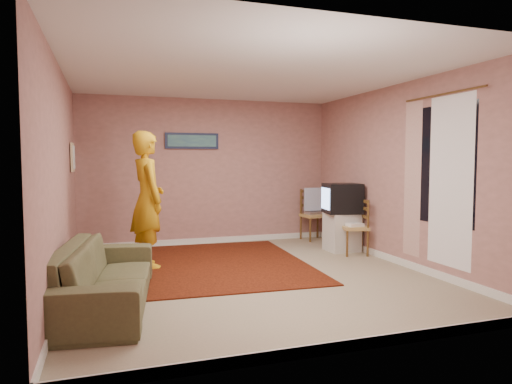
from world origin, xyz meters
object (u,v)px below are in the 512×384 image
object	(u,v)px
crt_tv	(342,198)
chair_b	(355,221)
sofa	(104,275)
person	(148,199)
chair_a	(314,209)
tv_cabinet	(342,232)

from	to	relation	value
crt_tv	chair_b	distance (m)	0.47
crt_tv	sofa	xyz separation A→B (m)	(-3.74, -1.80, -0.56)
person	sofa	bearing A→B (deg)	147.93
person	chair_b	bearing A→B (deg)	-105.53
chair_a	crt_tv	bearing A→B (deg)	-96.73
chair_b	person	xyz separation A→B (m)	(-3.21, 0.18, 0.41)
chair_a	chair_b	world-z (taller)	chair_a
crt_tv	person	size ratio (longest dim) A/B	0.34
crt_tv	sofa	size ratio (longest dim) A/B	0.29
tv_cabinet	sofa	distance (m)	4.16
chair_b	sofa	bearing A→B (deg)	-52.98
crt_tv	chair_b	world-z (taller)	crt_tv
tv_cabinet	crt_tv	distance (m)	0.56
sofa	person	xyz separation A→B (m)	(0.59, 1.64, 0.63)
crt_tv	chair_b	bearing A→B (deg)	-70.77
tv_cabinet	person	distance (m)	3.23
crt_tv	person	distance (m)	3.16
tv_cabinet	person	size ratio (longest dim) A/B	0.33
tv_cabinet	chair_a	xyz separation A→B (m)	(0.01, 1.09, 0.27)
sofa	crt_tv	bearing A→B (deg)	-56.38
crt_tv	person	xyz separation A→B (m)	(-3.16, -0.15, 0.08)
tv_cabinet	chair_b	xyz separation A→B (m)	(0.05, -0.33, 0.23)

